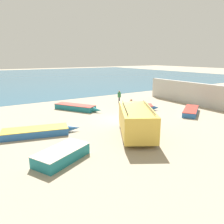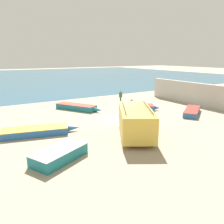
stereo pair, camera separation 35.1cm
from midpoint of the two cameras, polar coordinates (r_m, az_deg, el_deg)
ground_plane at (r=19.98m, az=3.23°, el=-2.07°), size 200.00×200.00×0.00m
sea_water at (r=68.86m, az=-22.42°, el=8.44°), size 120.00×80.00×0.01m
harbor_wall at (r=27.98m, az=21.08°, el=4.45°), size 0.50×13.43×2.64m
parked_van at (r=15.77m, az=6.79°, el=-2.27°), size 4.54×5.66×2.19m
fishing_rowboat_0 at (r=17.03m, az=-18.33°, el=-4.76°), size 5.67×2.62×0.53m
fishing_rowboat_1 at (r=23.73m, az=7.40°, el=1.18°), size 3.97×3.17×0.60m
fishing_rowboat_2 at (r=12.71m, az=-12.33°, el=-10.54°), size 3.88×2.75×0.66m
fishing_rowboat_3 at (r=23.63m, az=20.58°, el=0.23°), size 4.71×3.49×0.52m
fishing_rowboat_4 at (r=23.96m, az=-8.58°, el=1.25°), size 3.69×5.23×0.59m
fisherman_0 at (r=20.74m, az=5.59°, el=1.47°), size 0.46×0.46×1.75m
fisherman_1 at (r=26.93m, az=2.63°, el=4.25°), size 0.42×0.42×1.59m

